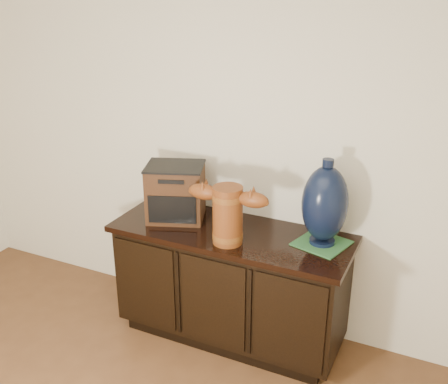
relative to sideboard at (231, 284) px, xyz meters
The scene contains 6 objects.
sideboard is the anchor object (origin of this frame).
terracotta_vessel 0.58m from the sideboard, 73.34° to the right, with size 0.48×0.18×0.34m.
tv_radio 0.67m from the sideboard, behind, with size 0.43×0.39×0.35m.
green_mat 0.66m from the sideboard, ahead, with size 0.27×0.27×0.01m, color #2E6734.
lamp_base 0.82m from the sideboard, ahead, with size 0.32×0.32×0.50m.
spray_can 0.51m from the sideboard, 127.51° to the left, with size 0.06×0.06×0.17m.
Camera 1 is at (1.17, -0.35, 2.16)m, focal length 42.00 mm.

